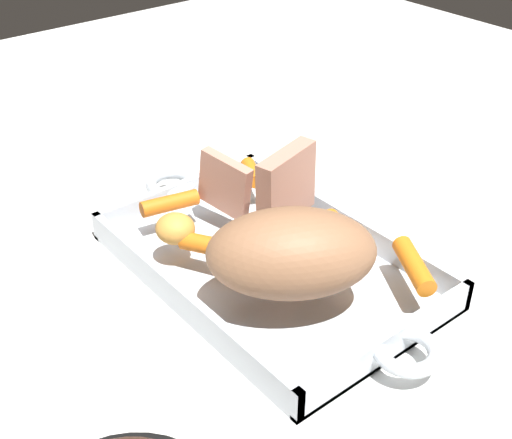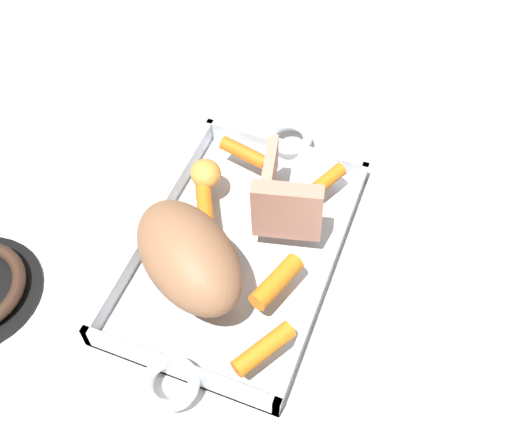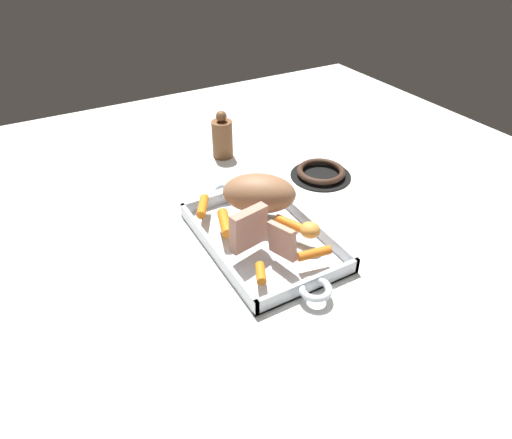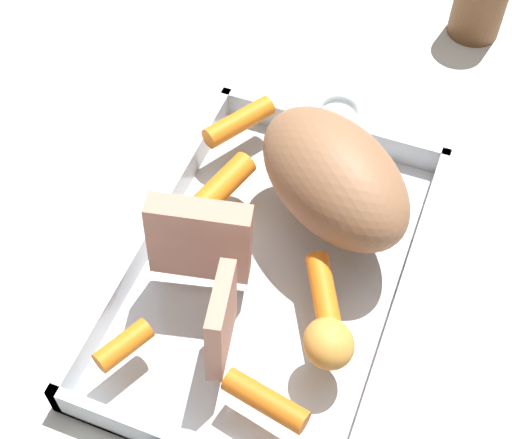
{
  "view_description": "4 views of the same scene",
  "coord_description": "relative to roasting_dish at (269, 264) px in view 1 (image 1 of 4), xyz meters",
  "views": [
    {
      "loc": [
        -0.43,
        0.36,
        0.43
      ],
      "look_at": [
        0.0,
        0.02,
        0.07
      ],
      "focal_mm": 48.15,
      "sensor_mm": 36.0,
      "label": 1
    },
    {
      "loc": [
        -0.38,
        -0.17,
        0.62
      ],
      "look_at": [
        0.02,
        -0.01,
        0.05
      ],
      "focal_mm": 44.14,
      "sensor_mm": 36.0,
      "label": 2
    },
    {
      "loc": [
        0.6,
        -0.35,
        0.56
      ],
      "look_at": [
        -0.01,
        -0.01,
        0.05
      ],
      "focal_mm": 30.82,
      "sensor_mm": 36.0,
      "label": 3
    },
    {
      "loc": [
        0.32,
        0.11,
        0.54
      ],
      "look_at": [
        -0.01,
        -0.02,
        0.07
      ],
      "focal_mm": 53.36,
      "sensor_mm": 36.0,
      "label": 4
    }
  ],
  "objects": [
    {
      "name": "potato_corner",
      "position": [
        0.06,
        0.07,
        0.04
      ],
      "size": [
        0.05,
        0.05,
        0.03
      ],
      "primitive_type": "ellipsoid",
      "rotation": [
        0.0,
        0.0,
        0.71
      ],
      "color": "gold",
      "rests_on": "roasting_dish"
    },
    {
      "name": "baby_carrot_center_left",
      "position": [
        -0.12,
        -0.08,
        0.03
      ],
      "size": [
        0.07,
        0.05,
        0.02
      ],
      "primitive_type": "cylinder",
      "rotation": [
        1.59,
        0.0,
        4.19
      ],
      "color": "orange",
      "rests_on": "roasting_dish"
    },
    {
      "name": "baby_carrot_northeast",
      "position": [
        0.12,
        -0.07,
        0.03
      ],
      "size": [
        0.05,
        0.03,
        0.02
      ],
      "primitive_type": "cylinder",
      "rotation": [
        1.55,
        0.0,
        1.13
      ],
      "color": "orange",
      "rests_on": "roasting_dish"
    },
    {
      "name": "pork_roast",
      "position": [
        -0.06,
        0.03,
        0.06
      ],
      "size": [
        0.16,
        0.18,
        0.08
      ],
      "primitive_type": "ellipsoid",
      "rotation": [
        0.0,
        0.0,
        0.95
      ],
      "color": "#966746",
      "rests_on": "roasting_dish"
    },
    {
      "name": "baby_carrot_long",
      "position": [
        0.02,
        0.05,
        0.03
      ],
      "size": [
        0.07,
        0.05,
        0.02
      ],
      "primitive_type": "cylinder",
      "rotation": [
        1.52,
        0.0,
        5.2
      ],
      "color": "orange",
      "rests_on": "roasting_dish"
    },
    {
      "name": "baby_carrot_center_right",
      "position": [
        0.12,
        0.04,
        0.03
      ],
      "size": [
        0.03,
        0.07,
        0.02
      ],
      "primitive_type": "cylinder",
      "rotation": [
        1.55,
        0.0,
        2.95
      ],
      "color": "orange",
      "rests_on": "roasting_dish"
    },
    {
      "name": "ground_plane",
      "position": [
        0.0,
        0.0,
        -0.01
      ],
      "size": [
        1.78,
        1.78,
        0.0
      ],
      "primitive_type": "plane",
      "color": "white"
    },
    {
      "name": "roast_slice_thin",
      "position": [
        0.03,
        -0.05,
        0.06
      ],
      "size": [
        0.04,
        0.08,
        0.08
      ],
      "primitive_type": "cube",
      "rotation": [
        -0.03,
        0.0,
        0.23
      ],
      "color": "tan",
      "rests_on": "roasting_dish"
    },
    {
      "name": "roasting_dish",
      "position": [
        0.0,
        0.0,
        0.0
      ],
      "size": [
        0.42,
        0.22,
        0.03
      ],
      "color": "silver",
      "rests_on": "ground_plane"
    },
    {
      "name": "roast_slice_outer",
      "position": [
        0.08,
        -0.01,
        0.05
      ],
      "size": [
        0.07,
        0.03,
        0.07
      ],
      "primitive_type": "cube",
      "rotation": [
        0.13,
        0.0,
        4.93
      ],
      "color": "tan",
      "rests_on": "roasting_dish"
    },
    {
      "name": "baby_carrot_southwest",
      "position": [
        -0.04,
        -0.06,
        0.03
      ],
      "size": [
        0.07,
        0.04,
        0.03
      ],
      "primitive_type": "cylinder",
      "rotation": [
        1.62,
        0.0,
        1.26
      ],
      "color": "orange",
      "rests_on": "roasting_dish"
    }
  ]
}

